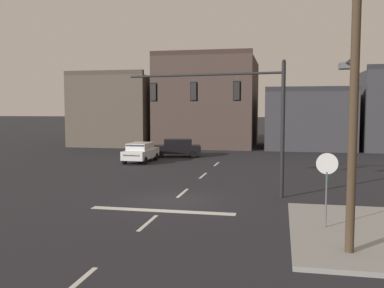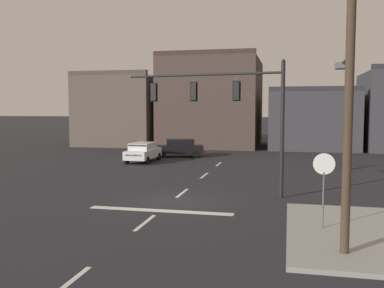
{
  "view_description": "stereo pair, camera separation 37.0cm",
  "coord_description": "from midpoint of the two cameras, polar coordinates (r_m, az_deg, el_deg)",
  "views": [
    {
      "loc": [
        4.99,
        -19.67,
        4.42
      ],
      "look_at": [
        0.24,
        3.27,
        2.47
      ],
      "focal_mm": 40.39,
      "sensor_mm": 36.0,
      "label": 1
    },
    {
      "loc": [
        5.35,
        -19.59,
        4.42
      ],
      "look_at": [
        0.24,
        3.27,
        2.47
      ],
      "focal_mm": 40.39,
      "sensor_mm": 36.0,
      "label": 2
    }
  ],
  "objects": [
    {
      "name": "ground_plane",
      "position": [
        20.77,
        -2.12,
        -7.54
      ],
      "size": [
        400.0,
        400.0,
        0.0
      ],
      "primitive_type": "plane",
      "color": "#232328"
    },
    {
      "name": "sidewalk_near_corner",
      "position": [
        16.44,
        21.95,
        -10.92
      ],
      "size": [
        5.0,
        8.0,
        0.15
      ],
      "primitive_type": "cube",
      "color": "gray",
      "rests_on": "ground"
    },
    {
      "name": "stop_bar_paint",
      "position": [
        18.9,
        -3.68,
        -8.77
      ],
      "size": [
        6.4,
        0.5,
        0.01
      ],
      "primitive_type": "cube",
      "color": "silver",
      "rests_on": "ground"
    },
    {
      "name": "lane_centreline",
      "position": [
        22.67,
        -0.82,
        -6.48
      ],
      "size": [
        0.16,
        26.4,
        0.01
      ],
      "color": "silver",
      "rests_on": "ground"
    },
    {
      "name": "signal_mast_near_side",
      "position": [
        22.1,
        5.32,
        5.44
      ],
      "size": [
        8.32,
        1.38,
        6.77
      ],
      "color": "black",
      "rests_on": "ground"
    },
    {
      "name": "stop_sign",
      "position": [
        16.09,
        17.65,
        -3.6
      ],
      "size": [
        0.76,
        0.64,
        2.83
      ],
      "color": "#56565B",
      "rests_on": "ground"
    },
    {
      "name": "car_lot_nearside",
      "position": [
        39.23,
        -1.41,
        -0.47
      ],
      "size": [
        4.7,
        2.81,
        1.61
      ],
      "color": "black",
      "rests_on": "ground"
    },
    {
      "name": "car_lot_middle",
      "position": [
        35.62,
        -6.19,
        -1.02
      ],
      "size": [
        1.98,
        4.49,
        1.61
      ],
      "color": "silver",
      "rests_on": "ground"
    },
    {
      "name": "utility_pole",
      "position": [
        13.48,
        20.73,
        7.38
      ],
      "size": [
        2.2,
        2.49,
        9.44
      ],
      "color": "#423323",
      "rests_on": "ground"
    },
    {
      "name": "building_row",
      "position": [
        50.38,
        7.53,
        4.53
      ],
      "size": [
        41.68,
        11.87,
        10.52
      ],
      "color": "brown",
      "rests_on": "ground"
    }
  ]
}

